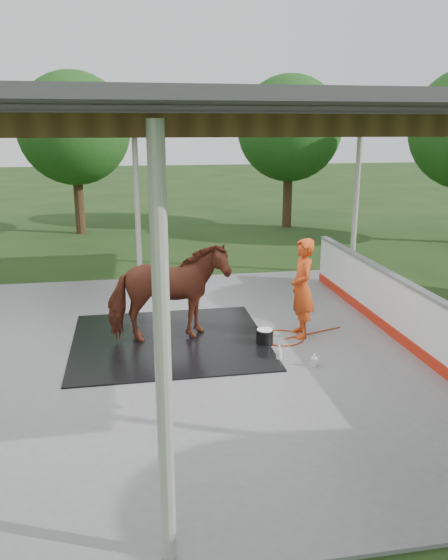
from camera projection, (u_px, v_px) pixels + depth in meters
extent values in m
plane|color=#1E3814|center=(148.00, 356.00, 9.47)|extent=(100.00, 100.00, 0.00)
cube|color=slate|center=(148.00, 355.00, 9.47)|extent=(12.00, 10.00, 0.05)
cylinder|color=beige|center=(163.00, 362.00, 4.48)|extent=(0.14, 0.14, 3.85)
cylinder|color=beige|center=(137.00, 206.00, 13.40)|extent=(0.14, 0.14, 3.85)
cylinder|color=beige|center=(356.00, 201.00, 14.35)|extent=(0.14, 0.14, 3.85)
cube|color=brown|center=(154.00, 125.00, 4.17)|extent=(12.00, 0.10, 0.18)
cube|color=brown|center=(146.00, 126.00, 5.59)|extent=(12.00, 0.10, 0.18)
cube|color=brown|center=(142.00, 126.00, 7.01)|extent=(12.00, 0.10, 0.18)
cube|color=brown|center=(139.00, 126.00, 8.43)|extent=(12.00, 0.10, 0.18)
cube|color=brown|center=(137.00, 127.00, 9.86)|extent=(12.00, 0.10, 0.18)
cube|color=brown|center=(135.00, 127.00, 11.28)|extent=(12.00, 0.10, 0.18)
cube|color=brown|center=(134.00, 127.00, 12.70)|extent=(12.00, 0.10, 0.18)
cube|color=#38383A|center=(138.00, 113.00, 8.38)|extent=(12.60, 10.60, 0.10)
cube|color=red|center=(395.00, 332.00, 10.20)|extent=(0.14, 8.00, 0.20)
cube|color=white|center=(398.00, 306.00, 10.07)|extent=(0.12, 8.00, 1.00)
cube|color=slate|center=(400.00, 279.00, 9.93)|extent=(0.16, 8.00, 0.06)
cylinder|color=#382314|center=(79.00, 204.00, 20.22)|extent=(0.36, 0.36, 2.20)
sphere|color=#194714|center=(74.00, 129.00, 19.49)|extent=(4.00, 4.00, 4.00)
cylinder|color=#382314|center=(287.00, 199.00, 21.56)|extent=(0.36, 0.36, 2.20)
sphere|color=#194714|center=(290.00, 128.00, 20.83)|extent=(4.00, 4.00, 4.00)
cube|color=black|center=(169.00, 340.00, 10.02)|extent=(3.51, 3.29, 0.03)
imported|color=maroon|center=(168.00, 293.00, 9.77)|extent=(2.21, 1.17, 1.79)
imported|color=#CE4316|center=(302.00, 288.00, 10.05)|extent=(0.48, 0.70, 1.86)
cylinder|color=black|center=(265.00, 337.00, 9.84)|extent=(0.31, 0.31, 0.27)
cylinder|color=white|center=(265.00, 330.00, 9.80)|extent=(0.28, 0.28, 0.03)
imported|color=silver|center=(279.00, 353.00, 9.17)|extent=(0.11, 0.11, 0.27)
imported|color=#338CD8|center=(314.00, 360.00, 8.94)|extent=(0.13, 0.13, 0.22)
torus|color=#A7340B|center=(241.00, 342.00, 9.94)|extent=(0.86, 0.86, 0.02)
torus|color=#A7340B|center=(282.00, 338.00, 10.15)|extent=(0.82, 0.82, 0.02)
cylinder|color=#A7340B|center=(313.00, 333.00, 10.39)|extent=(1.25, 0.43, 0.02)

